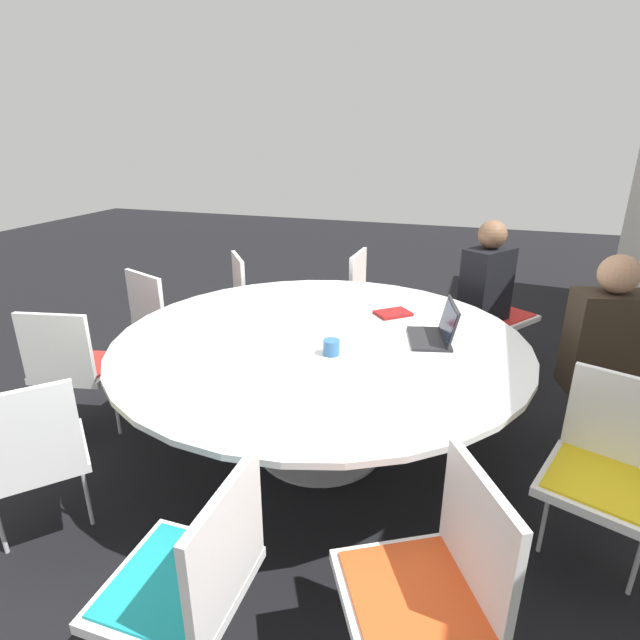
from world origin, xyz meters
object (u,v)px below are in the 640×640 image
at_px(chair_5, 73,362).
at_px(coffee_cup, 331,347).
at_px(chair_1, 494,305).
at_px(spiral_notebook, 393,313).
at_px(person_1, 488,290).
at_px(chair_3, 255,296).
at_px(chair_4, 163,315).
at_px(chair_2, 372,295).
at_px(handbag, 180,354).
at_px(chair_0, 635,375).
at_px(chair_6, 29,451).
at_px(chair_8, 434,578).
at_px(person_0, 604,348).
at_px(chair_9, 608,463).
at_px(chair_7, 192,575).
at_px(laptop, 437,331).

bearing_deg(chair_5, coffee_cup, -5.86).
relative_size(chair_1, spiral_notebook, 3.39).
bearing_deg(person_1, chair_3, -51.68).
xyz_separation_m(chair_1, chair_4, (1.00, -2.32, 0.00)).
xyz_separation_m(chair_2, handbag, (0.80, -1.37, -0.38)).
distance_m(chair_0, chair_2, 1.98).
distance_m(chair_4, chair_6, 1.67).
xyz_separation_m(chair_0, chair_6, (1.61, -2.63, 0.00)).
bearing_deg(chair_8, person_1, -31.63).
xyz_separation_m(person_0, coffee_cup, (0.55, -1.35, 0.05)).
height_order(chair_8, chair_9, same).
relative_size(chair_4, chair_7, 1.00).
height_order(chair_0, chair_8, same).
bearing_deg(handbag, chair_6, 14.33).
bearing_deg(chair_1, person_0, 59.79).
xyz_separation_m(chair_1, coffee_cup, (1.69, -0.82, 0.24)).
xyz_separation_m(chair_8, person_0, (-1.59, 0.71, 0.19)).
height_order(chair_1, chair_5, same).
xyz_separation_m(laptop, spiral_notebook, (-0.33, -0.30, -0.05)).
height_order(chair_2, chair_7, same).
distance_m(chair_6, chair_8, 1.71).
relative_size(chair_5, chair_6, 1.00).
bearing_deg(chair_4, chair_1, 45.43).
bearing_deg(chair_6, handbag, 56.68).
height_order(person_0, handbag, person_0).
bearing_deg(chair_2, chair_8, 18.15).
bearing_deg(spiral_notebook, chair_8, 14.62).
distance_m(spiral_notebook, handbag, 1.82).
bearing_deg(chair_2, handbag, -57.73).
relative_size(person_1, spiral_notebook, 4.75).
bearing_deg(chair_7, chair_4, 36.58).
bearing_deg(handbag, chair_9, 68.26).
bearing_deg(person_0, chair_3, -31.63).
distance_m(chair_2, chair_4, 1.67).
distance_m(chair_0, chair_4, 3.07).
bearing_deg(laptop, chair_8, -7.60).
relative_size(chair_0, laptop, 2.35).
height_order(chair_2, chair_5, same).
bearing_deg(chair_9, chair_7, 57.92).
bearing_deg(chair_5, handbag, 76.94).
xyz_separation_m(laptop, coffee_cup, (0.36, -0.49, -0.02)).
bearing_deg(coffee_cup, chair_3, -141.44).
relative_size(chair_1, chair_7, 1.00).
xyz_separation_m(chair_1, chair_5, (1.84, -2.36, 0.00)).
distance_m(chair_1, chair_2, 0.97).
distance_m(laptop, coffee_cup, 0.61).
bearing_deg(chair_5, laptop, 2.54).
relative_size(chair_4, person_1, 0.71).
distance_m(chair_0, chair_9, 0.98).
height_order(chair_7, handbag, chair_7).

